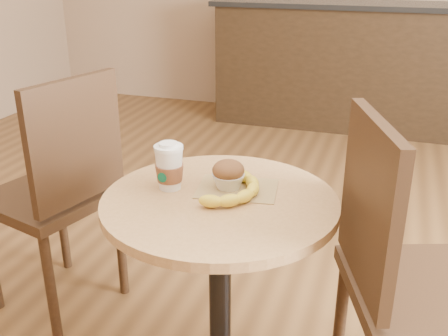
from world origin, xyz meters
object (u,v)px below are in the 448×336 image
cafe_table (220,261)px  muffin (228,174)px  coffee_cup (169,168)px  banana (237,189)px  chair_left (59,188)px  chair_right (406,275)px

cafe_table → muffin: bearing=87.3°
coffee_cup → banana: size_ratio=0.55×
chair_left → chair_right: chair_right is taller
coffee_cup → cafe_table: bearing=0.6°
chair_right → muffin: (-0.54, 0.02, 0.23)m
chair_left → coffee_cup: size_ratio=6.86×
chair_right → muffin: bearing=68.4°
chair_left → banana: 0.86m
chair_left → muffin: chair_left is taller
cafe_table → chair_left: chair_left is taller
cafe_table → chair_right: 0.55m
chair_left → banana: bearing=88.9°
cafe_table → coffee_cup: size_ratio=5.09×
coffee_cup → chair_left: bearing=164.7°
chair_left → chair_right: 1.32m
cafe_table → chair_left: bearing=160.8°
chair_left → muffin: 0.82m
cafe_table → coffee_cup: 0.33m
chair_right → cafe_table: bearing=75.9°
banana → muffin: bearing=149.7°
coffee_cup → muffin: 0.18m
chair_left → banana: size_ratio=3.76×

